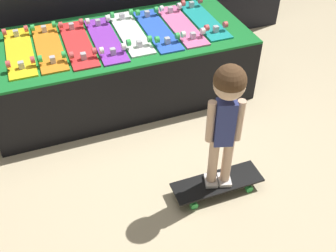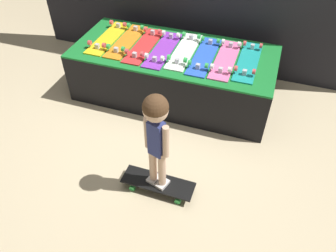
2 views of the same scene
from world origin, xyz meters
name	(u,v)px [view 2 (image 2 of 2)]	position (x,y,z in m)	size (l,w,h in m)	color
ground_plane	(157,124)	(0.00, 0.00, 0.00)	(16.00, 16.00, 0.00)	beige
display_rack	(174,73)	(0.00, 0.57, 0.29)	(2.17, 0.98, 0.58)	black
skateboard_yellow_on_rack	(108,37)	(-0.78, 0.58, 0.59)	(0.20, 0.78, 0.09)	yellow
skateboard_orange_on_rack	(126,41)	(-0.56, 0.58, 0.59)	(0.20, 0.78, 0.09)	orange
skateboard_red_on_rack	(144,45)	(-0.34, 0.55, 0.59)	(0.20, 0.78, 0.09)	red
skateboard_purple_on_rack	(163,49)	(-0.11, 0.54, 0.59)	(0.20, 0.78, 0.09)	purple
skateboard_white_on_rack	(184,50)	(0.11, 0.58, 0.59)	(0.20, 0.78, 0.09)	white
skateboard_blue_on_rack	(204,55)	(0.34, 0.55, 0.59)	(0.20, 0.78, 0.09)	blue
skateboard_pink_on_rack	(226,59)	(0.56, 0.56, 0.59)	(0.20, 0.78, 0.09)	pink
skateboard_teal_on_rack	(248,61)	(0.78, 0.60, 0.59)	(0.20, 0.78, 0.09)	teal
skateboard_on_floor	(158,183)	(0.31, -0.78, 0.07)	(0.63, 0.20, 0.09)	black
child	(156,127)	(0.31, -0.78, 0.74)	(0.22, 0.19, 0.93)	silver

